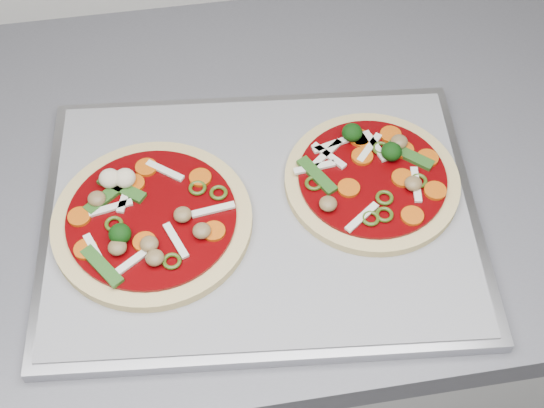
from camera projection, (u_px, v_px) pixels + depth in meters
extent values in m
cube|color=silver|center=(301.00, 331.00, 1.29)|extent=(3.60, 0.60, 0.86)
cube|color=slate|center=(312.00, 166.00, 0.93)|extent=(3.60, 0.60, 0.04)
cube|color=#9B9BA0|center=(260.00, 216.00, 0.85)|extent=(0.51, 0.40, 0.02)
cube|color=gray|center=(260.00, 212.00, 0.84)|extent=(0.49, 0.38, 0.00)
cylinder|color=#EED785|center=(152.00, 221.00, 0.83)|extent=(0.27, 0.27, 0.01)
cylinder|color=#5F0506|center=(151.00, 217.00, 0.82)|extent=(0.23, 0.23, 0.00)
cylinder|color=#D15816|center=(86.00, 249.00, 0.79)|extent=(0.03, 0.03, 0.00)
cube|color=white|center=(126.00, 195.00, 0.83)|extent=(0.02, 0.05, 0.00)
ellipsoid|color=beige|center=(110.00, 178.00, 0.83)|extent=(0.03, 0.03, 0.02)
ellipsoid|color=olive|center=(117.00, 247.00, 0.79)|extent=(0.02, 0.02, 0.01)
cylinder|color=#D15816|center=(214.00, 231.00, 0.80)|extent=(0.03, 0.03, 0.00)
cube|color=#315E20|center=(107.00, 196.00, 0.83)|extent=(0.05, 0.05, 0.00)
cylinder|color=#D15816|center=(146.00, 167.00, 0.85)|extent=(0.03, 0.03, 0.00)
cylinder|color=#D15816|center=(134.00, 183.00, 0.84)|extent=(0.04, 0.04, 0.00)
cube|color=white|center=(111.00, 208.00, 0.82)|extent=(0.05, 0.02, 0.00)
torus|color=#364F13|center=(197.00, 188.00, 0.84)|extent=(0.03, 0.03, 0.00)
cylinder|color=#D15816|center=(79.00, 217.00, 0.81)|extent=(0.03, 0.03, 0.00)
cube|color=#315E20|center=(122.00, 188.00, 0.84)|extent=(0.05, 0.05, 0.00)
cylinder|color=#D15816|center=(200.00, 178.00, 0.85)|extent=(0.04, 0.04, 0.00)
cube|color=white|center=(165.00, 171.00, 0.85)|extent=(0.04, 0.04, 0.00)
torus|color=#364F13|center=(219.00, 193.00, 0.83)|extent=(0.03, 0.03, 0.00)
torus|color=#364F13|center=(114.00, 224.00, 0.81)|extent=(0.03, 0.03, 0.00)
cube|color=white|center=(213.00, 210.00, 0.82)|extent=(0.05, 0.01, 0.00)
ellipsoid|color=#0E3E0C|center=(120.00, 234.00, 0.79)|extent=(0.02, 0.02, 0.02)
cube|color=white|center=(176.00, 240.00, 0.80)|extent=(0.02, 0.05, 0.00)
ellipsoid|color=olive|center=(97.00, 199.00, 0.82)|extent=(0.03, 0.03, 0.01)
cube|color=white|center=(132.00, 262.00, 0.78)|extent=(0.04, 0.03, 0.00)
ellipsoid|color=olive|center=(183.00, 215.00, 0.81)|extent=(0.02, 0.02, 0.01)
cube|color=#315E20|center=(102.00, 266.00, 0.78)|extent=(0.04, 0.06, 0.00)
ellipsoid|color=olive|center=(202.00, 231.00, 0.80)|extent=(0.03, 0.03, 0.01)
ellipsoid|color=beige|center=(125.00, 178.00, 0.83)|extent=(0.03, 0.03, 0.02)
cube|color=white|center=(95.00, 252.00, 0.79)|extent=(0.03, 0.05, 0.00)
torus|color=#364F13|center=(172.00, 261.00, 0.78)|extent=(0.03, 0.03, 0.00)
ellipsoid|color=olive|center=(126.00, 178.00, 0.84)|extent=(0.03, 0.03, 0.01)
ellipsoid|color=olive|center=(149.00, 244.00, 0.79)|extent=(0.02, 0.02, 0.01)
ellipsoid|color=olive|center=(155.00, 258.00, 0.78)|extent=(0.03, 0.03, 0.01)
cylinder|color=#D15816|center=(145.00, 242.00, 0.80)|extent=(0.04, 0.04, 0.00)
cylinder|color=#EED785|center=(372.00, 181.00, 0.86)|extent=(0.23, 0.23, 0.01)
cylinder|color=#5F0506|center=(372.00, 177.00, 0.85)|extent=(0.20, 0.20, 0.00)
cube|color=#315E20|center=(317.00, 175.00, 0.85)|extent=(0.04, 0.06, 0.00)
cylinder|color=#D15816|center=(362.00, 156.00, 0.87)|extent=(0.03, 0.03, 0.00)
ellipsoid|color=olive|center=(328.00, 204.00, 0.82)|extent=(0.02, 0.02, 0.01)
ellipsoid|color=olive|center=(413.00, 184.00, 0.84)|extent=(0.02, 0.02, 0.01)
cylinder|color=#D15816|center=(403.00, 178.00, 0.85)|extent=(0.03, 0.03, 0.00)
cylinder|color=#D15816|center=(359.00, 138.00, 0.88)|extent=(0.03, 0.03, 0.00)
cube|color=white|center=(369.00, 148.00, 0.87)|extent=(0.04, 0.04, 0.00)
ellipsoid|color=#0E3E0C|center=(352.00, 133.00, 0.88)|extent=(0.03, 0.03, 0.02)
torus|color=#364F13|center=(381.00, 148.00, 0.87)|extent=(0.03, 0.03, 0.00)
cube|color=white|center=(416.00, 185.00, 0.84)|extent=(0.02, 0.05, 0.00)
torus|color=#364F13|center=(419.00, 181.00, 0.84)|extent=(0.02, 0.02, 0.00)
cube|color=white|center=(327.00, 153.00, 0.87)|extent=(0.04, 0.04, 0.00)
cube|color=white|center=(362.00, 217.00, 0.81)|extent=(0.04, 0.03, 0.00)
torus|color=#364F13|center=(385.00, 198.00, 0.83)|extent=(0.02, 0.02, 0.00)
cylinder|color=#D15816|center=(428.00, 158.00, 0.86)|extent=(0.03, 0.03, 0.00)
cylinder|color=#D15816|center=(403.00, 150.00, 0.87)|extent=(0.03, 0.03, 0.00)
ellipsoid|color=#0E3E0C|center=(391.00, 152.00, 0.86)|extent=(0.03, 0.03, 0.02)
ellipsoid|color=olive|center=(399.00, 142.00, 0.87)|extent=(0.03, 0.03, 0.01)
cylinder|color=#D15816|center=(364.00, 140.00, 0.88)|extent=(0.03, 0.03, 0.00)
cube|color=white|center=(375.00, 146.00, 0.87)|extent=(0.02, 0.05, 0.00)
cylinder|color=#D15816|center=(435.00, 191.00, 0.84)|extent=(0.04, 0.04, 0.00)
torus|color=#364F13|center=(384.00, 215.00, 0.82)|extent=(0.03, 0.03, 0.00)
cube|color=#315E20|center=(409.00, 156.00, 0.87)|extent=(0.05, 0.05, 0.00)
cube|color=white|center=(314.00, 167.00, 0.86)|extent=(0.05, 0.01, 0.00)
cylinder|color=#D15816|center=(349.00, 188.00, 0.84)|extent=(0.03, 0.03, 0.00)
torus|color=#364F13|center=(314.00, 183.00, 0.84)|extent=(0.03, 0.03, 0.00)
torus|color=#364F13|center=(371.00, 218.00, 0.81)|extent=(0.03, 0.03, 0.00)
cube|color=white|center=(329.00, 156.00, 0.87)|extent=(0.04, 0.04, 0.00)
cube|color=white|center=(332.00, 144.00, 0.88)|extent=(0.05, 0.02, 0.00)
cylinder|color=#D15816|center=(391.00, 135.00, 0.88)|extent=(0.04, 0.04, 0.00)
cylinder|color=#D15816|center=(412.00, 216.00, 0.82)|extent=(0.03, 0.03, 0.00)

